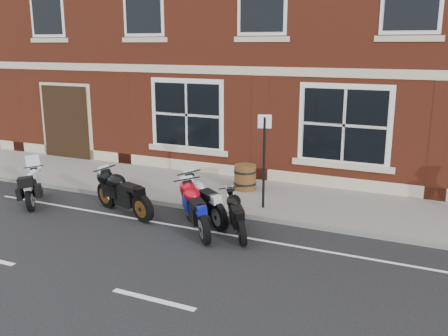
{
  "coord_description": "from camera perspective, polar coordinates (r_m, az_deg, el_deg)",
  "views": [
    {
      "loc": [
        4.27,
        -9.36,
        4.15
      ],
      "look_at": [
        -0.84,
        1.6,
        1.15
      ],
      "focal_mm": 40.0,
      "sensor_mm": 36.0,
      "label": 1
    }
  ],
  "objects": [
    {
      "name": "moto_sport_silver",
      "position": [
        12.05,
        -2.27,
        -3.37
      ],
      "size": [
        1.86,
        1.43,
        0.99
      ],
      "rotation": [
        0.0,
        0.0,
        0.93
      ],
      "color": "black",
      "rests_on": "ground"
    },
    {
      "name": "moto_touring_silver",
      "position": [
        14.28,
        -20.77,
        -1.85
      ],
      "size": [
        1.17,
        1.56,
        1.21
      ],
      "rotation": [
        0.0,
        0.0,
        0.63
      ],
      "color": "black",
      "rests_on": "ground"
    },
    {
      "name": "kerb",
      "position": [
        12.3,
        3.19,
        -5.53
      ],
      "size": [
        30.0,
        0.16,
        0.12
      ],
      "primitive_type": "cube",
      "color": "slate",
      "rests_on": "ground"
    },
    {
      "name": "moto_sport_black",
      "position": [
        12.71,
        -11.39,
        -2.65
      ],
      "size": [
        2.18,
        0.9,
        1.02
      ],
      "rotation": [
        0.0,
        0.0,
        1.22
      ],
      "color": "black",
      "rests_on": "ground"
    },
    {
      "name": "sidewalk",
      "position": [
        13.7,
        5.66,
        -3.51
      ],
      "size": [
        30.0,
        3.0,
        0.12
      ],
      "primitive_type": "cube",
      "color": "slate",
      "rests_on": "ground"
    },
    {
      "name": "barrel_planter",
      "position": [
        14.21,
        2.42,
        -1.05
      ],
      "size": [
        0.65,
        0.65,
        0.72
      ],
      "color": "#432411",
      "rests_on": "sidewalk"
    },
    {
      "name": "moto_sport_red",
      "position": [
        11.37,
        -3.07,
        -4.44
      ],
      "size": [
        1.54,
        1.77,
        1.0
      ],
      "rotation": [
        0.0,
        0.0,
        0.71
      ],
      "color": "black",
      "rests_on": "ground"
    },
    {
      "name": "ground",
      "position": [
        11.1,
        0.43,
        -8.04
      ],
      "size": [
        80.0,
        80.0,
        0.0
      ],
      "primitive_type": "plane",
      "color": "black",
      "rests_on": "ground"
    },
    {
      "name": "parking_sign",
      "position": [
        12.41,
        4.6,
        1.51
      ],
      "size": [
        0.32,
        0.13,
        2.38
      ],
      "rotation": [
        0.0,
        0.0,
        0.34
      ],
      "color": "black",
      "rests_on": "sidewalk"
    },
    {
      "name": "moto_naked_black",
      "position": [
        11.22,
        1.61,
        -5.08
      ],
      "size": [
        1.14,
        1.68,
        0.86
      ],
      "rotation": [
        0.0,
        0.0,
        0.57
      ],
      "color": "black",
      "rests_on": "ground"
    }
  ]
}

